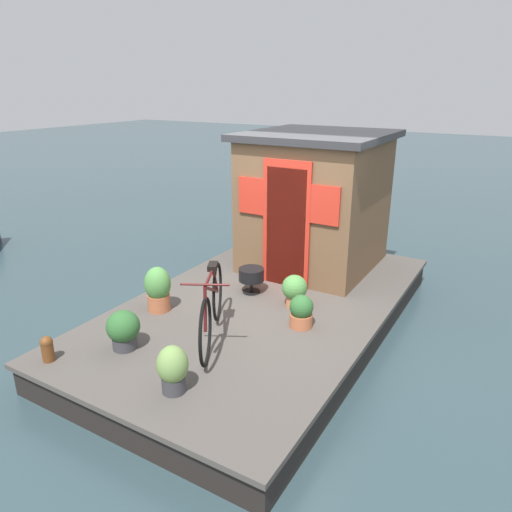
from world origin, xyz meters
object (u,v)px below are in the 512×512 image
(potted_plant_sage, at_px, (158,289))
(mooring_bollard, at_px, (47,348))
(potted_plant_mint, at_px, (123,329))
(potted_plant_rosemary, at_px, (294,290))
(houseboat_cabin, at_px, (315,201))
(charcoal_grill, at_px, (251,276))
(potted_plant_thyme, at_px, (173,368))
(bicycle, at_px, (212,307))
(potted_plant_ivy, at_px, (301,311))

(potted_plant_sage, height_order, mooring_bollard, potted_plant_sage)
(potted_plant_mint, bearing_deg, potted_plant_rosemary, -31.05)
(houseboat_cabin, height_order, potted_plant_mint, houseboat_cabin)
(potted_plant_mint, distance_m, charcoal_grill, 2.03)
(potted_plant_mint, relative_size, mooring_bollard, 1.56)
(potted_plant_thyme, bearing_deg, potted_plant_sage, 45.79)
(potted_plant_mint, distance_m, potted_plant_rosemary, 2.21)
(houseboat_cabin, xyz_separation_m, charcoal_grill, (-1.46, 0.28, -0.80))
(houseboat_cabin, height_order, potted_plant_rosemary, houseboat_cabin)
(houseboat_cabin, distance_m, potted_plant_mint, 3.61)
(potted_plant_sage, bearing_deg, mooring_bollard, 172.64)
(potted_plant_rosemary, distance_m, potted_plant_sage, 1.75)
(bicycle, relative_size, potted_plant_thyme, 3.20)
(bicycle, relative_size, charcoal_grill, 4.32)
(potted_plant_ivy, xyz_separation_m, mooring_bollard, (-2.03, 1.96, -0.05))
(potted_plant_sage, height_order, charcoal_grill, potted_plant_sage)
(charcoal_grill, bearing_deg, bicycle, -168.14)
(potted_plant_rosemary, relative_size, charcoal_grill, 1.22)
(houseboat_cabin, bearing_deg, mooring_bollard, 163.26)
(potted_plant_sage, distance_m, charcoal_grill, 1.30)
(potted_plant_sage, distance_m, mooring_bollard, 1.53)
(bicycle, bearing_deg, charcoal_grill, 11.86)
(potted_plant_thyme, relative_size, charcoal_grill, 1.35)
(potted_plant_ivy, distance_m, charcoal_grill, 1.16)
(bicycle, height_order, potted_plant_rosemary, bicycle)
(potted_plant_rosemary, xyz_separation_m, potted_plant_sage, (-0.98, 1.45, 0.06))
(houseboat_cabin, height_order, bicycle, houseboat_cabin)
(potted_plant_ivy, relative_size, potted_plant_mint, 0.91)
(houseboat_cabin, relative_size, potted_plant_rosemary, 4.95)
(potted_plant_thyme, bearing_deg, mooring_bollard, 99.86)
(bicycle, distance_m, charcoal_grill, 1.35)
(potted_plant_sage, relative_size, charcoal_grill, 1.65)
(bicycle, xyz_separation_m, potted_plant_rosemary, (1.22, -0.43, -0.16))
(houseboat_cabin, bearing_deg, charcoal_grill, 169.12)
(potted_plant_rosemary, height_order, mooring_bollard, potted_plant_rosemary)
(potted_plant_rosemary, bearing_deg, bicycle, 160.49)
(potted_plant_mint, relative_size, potted_plant_thyme, 0.93)
(charcoal_grill, bearing_deg, potted_plant_thyme, -166.80)
(potted_plant_mint, relative_size, charcoal_grill, 1.25)
(potted_plant_mint, height_order, potted_plant_sage, potted_plant_sage)
(houseboat_cabin, relative_size, bicycle, 1.39)
(potted_plant_ivy, height_order, potted_plant_rosemary, potted_plant_rosemary)
(houseboat_cabin, relative_size, potted_plant_thyme, 4.46)
(mooring_bollard, bearing_deg, potted_plant_ivy, -43.95)
(charcoal_grill, bearing_deg, mooring_bollard, 160.09)
(houseboat_cabin, height_order, potted_plant_ivy, houseboat_cabin)
(potted_plant_rosemary, bearing_deg, charcoal_grill, 82.48)
(potted_plant_rosemary, relative_size, mooring_bollard, 1.52)
(potted_plant_ivy, xyz_separation_m, potted_plant_thyme, (-1.77, 0.48, 0.05))
(potted_plant_sage, bearing_deg, potted_plant_ivy, -73.43)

